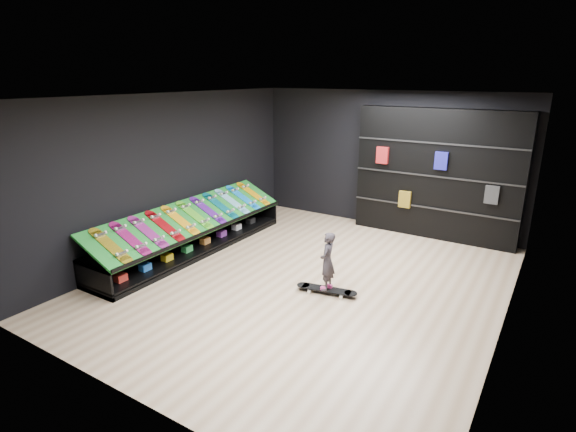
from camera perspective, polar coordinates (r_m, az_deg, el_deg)
The scene contains 22 objects.
floor at distance 7.64m, azimuth 2.41°, elevation -8.16°, with size 6.00×7.00×0.01m, color #CAAD88.
ceiling at distance 6.90m, azimuth 2.73°, elevation 14.93°, with size 6.00×7.00×0.01m, color white.
wall_back at distance 10.25m, azimuth 12.33°, elevation 6.94°, with size 6.00×0.02×3.00m, color black.
wall_front at distance 4.58m, azimuth -19.77°, elevation -6.84°, with size 6.00×0.02×3.00m, color black.
wall_left at distance 8.95m, azimuth -14.47°, elevation 5.29°, with size 0.02×7.00×3.00m, color black.
wall_right at distance 6.28m, azimuth 27.10°, elevation -1.20°, with size 0.02×7.00×3.00m, color black.
display_rack at distance 8.98m, azimuth -11.87°, elevation -2.81°, with size 0.90×4.50×0.50m, color black, non-canonical shape.
turf_ramp at distance 8.80m, azimuth -11.82°, elevation -0.05°, with size 1.00×4.50×0.04m, color #106B1C.
back_shelving at distance 9.78m, azimuth 18.37°, elevation 5.00°, with size 3.35×0.39×2.68m, color black.
floor_skateboard at distance 7.21m, azimuth 4.91°, elevation -9.47°, with size 0.98×0.22×0.09m, color black, non-canonical shape.
child at distance 7.07m, azimuth 4.98°, elevation -7.11°, with size 0.21×0.15×0.56m, color black.
display_board_0 at distance 7.61m, azimuth -21.63°, elevation -3.53°, with size 0.98×0.22×0.09m, color yellow, non-canonical shape.
display_board_1 at distance 7.82m, azimuth -19.42°, elevation -2.72°, with size 0.98×0.22×0.09m, color #E5198C, non-canonical shape.
display_board_2 at distance 8.04m, azimuth -17.34°, elevation -1.95°, with size 0.98×0.22×0.09m, color #2626BF, non-canonical shape.
display_board_3 at distance 8.28m, azimuth -15.37°, elevation -1.23°, with size 0.98×0.22×0.09m, color red, non-canonical shape.
display_board_4 at distance 8.52m, azimuth -13.52°, elevation -0.54°, with size 0.98×0.22×0.09m, color orange, non-canonical shape.
display_board_5 at distance 8.78m, azimuth -11.77°, elevation 0.11°, with size 0.98×0.22×0.09m, color green, non-canonical shape.
display_board_6 at distance 9.04m, azimuth -10.12°, elevation 0.72°, with size 0.98×0.22×0.09m, color purple, non-canonical shape.
display_board_7 at distance 9.32m, azimuth -8.57°, elevation 1.29°, with size 0.98×0.22×0.09m, color #0C8C99, non-canonical shape.
display_board_8 at distance 9.60m, azimuth -7.11°, elevation 1.83°, with size 0.98×0.22×0.09m, color #0CB2E5, non-canonical shape.
display_board_9 at distance 9.88m, azimuth -5.73°, elevation 2.34°, with size 0.98×0.22×0.09m, color blue, non-canonical shape.
display_board_10 at distance 10.17m, azimuth -4.42°, elevation 2.82°, with size 0.98×0.22×0.09m, color yellow, non-canonical shape.
Camera 1 is at (3.38, -6.01, 3.31)m, focal length 28.00 mm.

